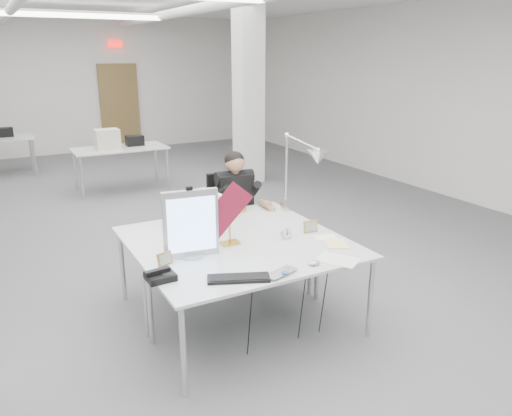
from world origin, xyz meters
The scene contains 21 objects.
room_shell centered at (0.04, 0.13, 1.69)m, with size 10.04×14.04×3.24m.
desk_main centered at (0.00, -2.50, 0.74)m, with size 1.80×0.90×0.03m, color silver.
desk_second centered at (0.00, -1.60, 0.74)m, with size 1.80×0.90×0.03m, color silver.
bg_desk_a centered at (0.20, 3.00, 0.74)m, with size 1.60×0.80×0.03m, color silver.
office_chair centered at (0.49, -0.97, 0.53)m, with size 0.52×0.52×1.06m, color black, non-canonical shape.
seated_person centered at (0.49, -1.02, 0.90)m, with size 0.46×0.58×0.87m, color black, non-canonical shape.
monitor centered at (-0.48, -2.18, 1.04)m, with size 0.45×0.05×0.56m, color #A9A9AE.
pennant centered at (-0.21, -2.22, 1.09)m, with size 0.52×0.01×0.21m, color maroon.
keyboard centered at (-0.35, -2.77, 0.77)m, with size 0.46×0.15×0.02m, color black.
laptop centered at (-0.01, -2.88, 0.77)m, with size 0.28×0.18×0.02m, color #A6A6AB.
mouse centered at (0.30, -2.81, 0.77)m, with size 0.10×0.06×0.04m, color #B7B7BC.
bankers_lamp centered at (-0.09, -2.09, 0.93)m, with size 0.31×0.12×0.35m, color #C48D3D, non-canonical shape.
desk_phone centered at (-0.85, -2.49, 0.78)m, with size 0.20×0.18×0.05m, color black.
picture_frame_left centered at (-0.73, -2.25, 0.81)m, with size 0.13×0.01×0.10m, color #A77248.
picture_frame_right centered at (0.70, -2.17, 0.81)m, with size 0.14×0.01×0.11m, color #A48847.
desk_clock centered at (0.42, -2.21, 0.81)m, with size 0.11×0.11×0.03m, color #B3B2B7.
paper_stack_a centered at (0.52, -2.83, 0.76)m, with size 0.23×0.32×0.01m, color silver.
paper_stack_b centered at (0.73, -2.53, 0.76)m, with size 0.18×0.25×0.01m, color #EEE08E.
paper_stack_c centered at (0.74, -2.36, 0.76)m, with size 0.20×0.14×0.01m, color white.
beige_monitor centered at (-0.19, -1.61, 0.93)m, with size 0.37×0.35×0.35m, color beige.
architect_lamp centered at (0.85, -1.74, 1.23)m, with size 0.25×0.74×0.95m, color silver, non-canonical shape.
Camera 1 is at (-1.83, -5.77, 2.36)m, focal length 35.00 mm.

